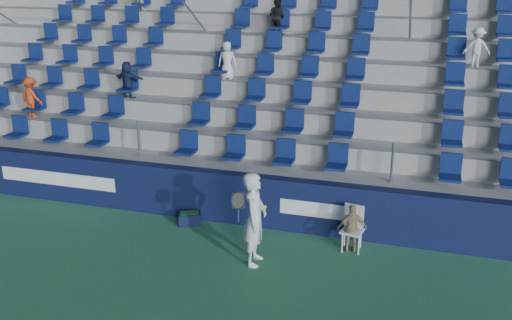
{
  "coord_description": "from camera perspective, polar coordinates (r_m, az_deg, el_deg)",
  "views": [
    {
      "loc": [
        3.48,
        -8.21,
        5.74
      ],
      "look_at": [
        0.2,
        2.8,
        1.7
      ],
      "focal_mm": 40.0,
      "sensor_mm": 36.0,
      "label": 1
    }
  ],
  "objects": [
    {
      "name": "line_judge",
      "position": [
        11.96,
        9.58,
        -6.76
      ],
      "size": [
        0.66,
        0.44,
        1.05
      ],
      "primitive_type": "imported",
      "rotation": [
        0.0,
        0.0,
        3.47
      ],
      "color": "tan",
      "rests_on": "ground"
    },
    {
      "name": "grandstand",
      "position": [
        17.2,
        4.56,
        7.21
      ],
      "size": [
        24.0,
        8.17,
        6.63
      ],
      "color": "#969691",
      "rests_on": "ground"
    },
    {
      "name": "tennis_player",
      "position": [
        11.19,
        -0.15,
        -5.91
      ],
      "size": [
        0.69,
        0.73,
        1.91
      ],
      "color": "silver",
      "rests_on": "ground"
    },
    {
      "name": "ball_bin",
      "position": [
        13.22,
        -6.65,
        -5.75
      ],
      "size": [
        0.6,
        0.51,
        0.29
      ],
      "color": "black",
      "rests_on": "ground"
    },
    {
      "name": "sponsor_wall",
      "position": [
        12.94,
        -0.4,
        -4.02
      ],
      "size": [
        24.0,
        0.32,
        1.2
      ],
      "color": "#10173E",
      "rests_on": "ground"
    },
    {
      "name": "ground",
      "position": [
        10.6,
        -5.52,
        -13.5
      ],
      "size": [
        70.0,
        70.0,
        0.0
      ],
      "primitive_type": "plane",
      "color": "#32754F",
      "rests_on": "ground"
    },
    {
      "name": "line_judge_chair",
      "position": [
        12.09,
        9.68,
        -6.37
      ],
      "size": [
        0.5,
        0.51,
        0.96
      ],
      "color": "white",
      "rests_on": "ground"
    }
  ]
}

